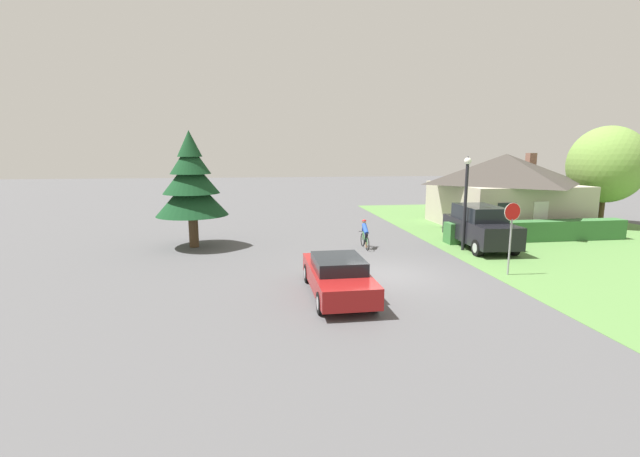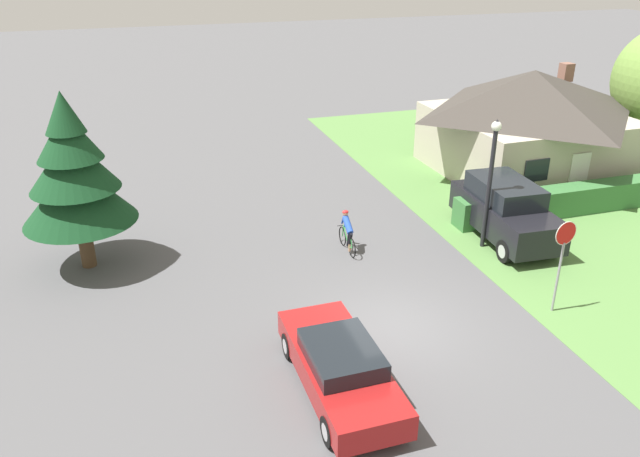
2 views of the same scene
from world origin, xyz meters
name	(u,v)px [view 2 (image 2 of 2)]	position (x,y,z in m)	size (l,w,h in m)	color
ground_plane	(391,328)	(0.00, 0.00, 0.00)	(140.00, 140.00, 0.00)	#515154
grass_verge_right	(639,218)	(12.07, 4.00, 0.01)	(16.00, 36.00, 0.01)	#568442
cottage_house	(528,121)	(10.85, 10.00, 2.40)	(8.25, 7.96, 4.68)	#B2A893
hedge_row	(574,199)	(10.00, 5.30, 0.55)	(10.15, 0.90, 1.09)	#387038
sedan_left_lane	(340,367)	(-2.22, -2.02, 0.67)	(1.85, 4.73, 1.33)	maroon
cyclist	(347,232)	(0.43, 4.83, 0.69)	(0.44, 1.65, 1.43)	black
parked_suv_right	(505,210)	(6.10, 4.15, 1.05)	(2.23, 5.00, 2.09)	black
stop_sign	(563,249)	(4.78, -0.58, 1.99)	(0.70, 0.08, 2.82)	gray
street_lamp	(491,171)	(5.05, 3.72, 2.77)	(0.33, 0.33, 4.54)	black
conifer_tall_near	(74,173)	(-8.02, 6.36, 3.20)	(3.52, 3.52, 5.76)	#4C3823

